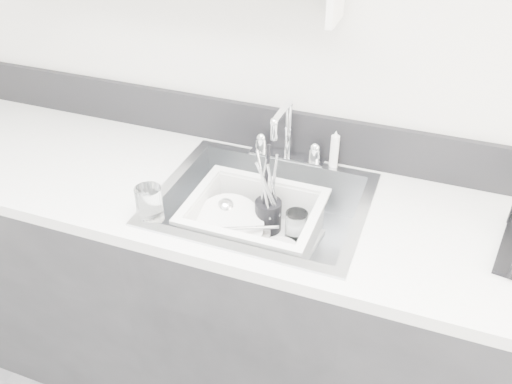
% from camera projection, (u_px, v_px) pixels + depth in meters
% --- Properties ---
extents(room_shell, '(3.50, 3.00, 2.60)m').
position_uv_depth(room_shell, '(19.00, 38.00, 0.61)').
color(room_shell, silver).
rests_on(room_shell, ground).
extents(counter_run, '(3.20, 0.62, 0.92)m').
position_uv_depth(counter_run, '(261.00, 304.00, 1.93)').
color(counter_run, black).
rests_on(counter_run, ground).
extents(backsplash, '(3.20, 0.02, 0.16)m').
position_uv_depth(backsplash, '(292.00, 133.00, 1.85)').
color(backsplash, black).
rests_on(backsplash, counter_run).
extents(sink, '(0.64, 0.52, 0.20)m').
position_uv_depth(sink, '(262.00, 222.00, 1.71)').
color(sink, silver).
rests_on(sink, counter_run).
extents(faucet, '(0.26, 0.18, 0.23)m').
position_uv_depth(faucet, '(287.00, 145.00, 1.82)').
color(faucet, silver).
rests_on(faucet, counter_run).
extents(side_sprayer, '(0.03, 0.03, 0.14)m').
position_uv_depth(side_sprayer, '(334.00, 150.00, 1.77)').
color(side_sprayer, white).
rests_on(side_sprayer, counter_run).
extents(wash_tub, '(0.44, 0.37, 0.16)m').
position_uv_depth(wash_tub, '(254.00, 224.00, 1.70)').
color(wash_tub, white).
rests_on(wash_tub, sink).
extents(plate_stack, '(0.27, 0.26, 0.11)m').
position_uv_depth(plate_stack, '(232.00, 231.00, 1.73)').
color(plate_stack, white).
rests_on(plate_stack, wash_tub).
extents(utensil_cup, '(0.09, 0.09, 0.29)m').
position_uv_depth(utensil_cup, '(268.00, 213.00, 1.75)').
color(utensil_cup, black).
rests_on(utensil_cup, wash_tub).
extents(ladle, '(0.27, 0.30, 0.09)m').
position_uv_depth(ladle, '(232.00, 228.00, 1.72)').
color(ladle, silver).
rests_on(ladle, wash_tub).
extents(tumbler_in_tub, '(0.08, 0.08, 0.10)m').
position_uv_depth(tumbler_in_tub, '(296.00, 226.00, 1.72)').
color(tumbler_in_tub, white).
rests_on(tumbler_in_tub, wash_tub).
extents(tumbler_counter, '(0.08, 0.08, 0.11)m').
position_uv_depth(tumbler_counter, '(149.00, 204.00, 1.55)').
color(tumbler_counter, white).
rests_on(tumbler_counter, counter_run).
extents(bowl_small, '(0.15, 0.15, 0.04)m').
position_uv_depth(bowl_small, '(280.00, 253.00, 1.66)').
color(bowl_small, white).
rests_on(bowl_small, wash_tub).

